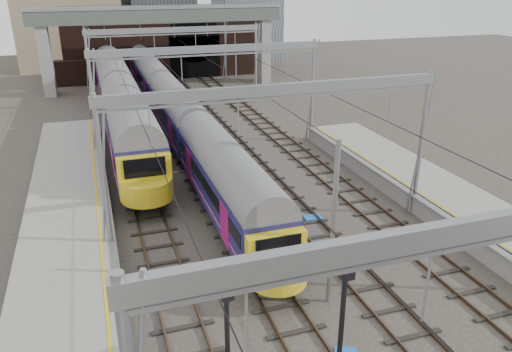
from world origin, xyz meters
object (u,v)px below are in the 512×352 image
object	(u,v)px
signal_near_left	(227,324)
signal_near_centre	(344,304)
train_second	(120,100)
train_main	(163,94)

from	to	relation	value
signal_near_left	signal_near_centre	bearing A→B (deg)	-22.85
train_second	signal_near_centre	distance (m)	32.26
signal_near_left	signal_near_centre	distance (m)	3.60
train_main	signal_near_left	xyz separation A→B (m)	(-3.27, -34.07, 0.68)
train_main	signal_near_centre	xyz separation A→B (m)	(0.29, -34.51, 0.84)
signal_near_centre	signal_near_left	bearing A→B (deg)	171.45
train_second	signal_near_left	size ratio (longest dim) A/B	7.29
train_main	signal_near_centre	size ratio (longest dim) A/B	11.69
train_second	signal_near_centre	size ratio (longest dim) A/B	6.86
train_main	signal_near_left	bearing A→B (deg)	-95.48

